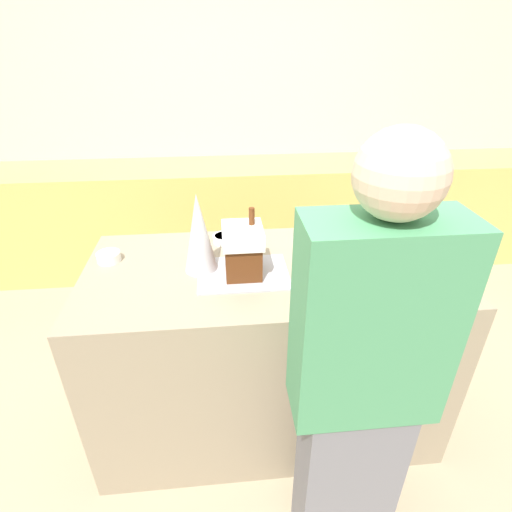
% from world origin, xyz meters
% --- Properties ---
extents(ground_plane, '(12.00, 12.00, 0.00)m').
position_xyz_m(ground_plane, '(0.00, 0.00, 0.00)').
color(ground_plane, tan).
extents(wall_back, '(8.00, 0.05, 2.60)m').
position_xyz_m(wall_back, '(0.00, 2.03, 1.30)').
color(wall_back, beige).
rests_on(wall_back, ground_plane).
extents(back_cabinet_block, '(6.00, 0.60, 0.91)m').
position_xyz_m(back_cabinet_block, '(0.00, 1.70, 0.45)').
color(back_cabinet_block, '#DBBC60').
rests_on(back_cabinet_block, ground_plane).
extents(kitchen_island, '(1.65, 0.79, 0.95)m').
position_xyz_m(kitchen_island, '(0.00, 0.00, 0.47)').
color(kitchen_island, gray).
rests_on(kitchen_island, ground_plane).
extents(baking_tray, '(0.39, 0.29, 0.01)m').
position_xyz_m(baking_tray, '(-0.12, -0.05, 0.95)').
color(baking_tray, '#B2B2BC').
rests_on(baking_tray, kitchen_island).
extents(gingerbread_house, '(0.17, 0.19, 0.29)m').
position_xyz_m(gingerbread_house, '(-0.12, -0.05, 1.07)').
color(gingerbread_house, '#5B2D14').
rests_on(gingerbread_house, baking_tray).
extents(decorative_tree, '(0.15, 0.15, 0.35)m').
position_xyz_m(decorative_tree, '(-0.30, 0.01, 1.12)').
color(decorative_tree, silver).
rests_on(decorative_tree, kitchen_island).
extents(candy_bowl_center_rear, '(0.12, 0.12, 0.05)m').
position_xyz_m(candy_bowl_center_rear, '(0.33, 0.17, 0.98)').
color(candy_bowl_center_rear, white).
rests_on(candy_bowl_center_rear, kitchen_island).
extents(candy_bowl_far_right, '(0.11, 0.11, 0.04)m').
position_xyz_m(candy_bowl_far_right, '(-0.72, 0.13, 0.97)').
color(candy_bowl_far_right, white).
rests_on(candy_bowl_far_right, kitchen_island).
extents(candy_bowl_behind_tray, '(0.11, 0.11, 0.05)m').
position_xyz_m(candy_bowl_behind_tray, '(0.21, 0.26, 0.97)').
color(candy_bowl_behind_tray, white).
rests_on(candy_bowl_behind_tray, kitchen_island).
extents(candy_bowl_beside_tree, '(0.13, 0.13, 0.05)m').
position_xyz_m(candy_bowl_beside_tree, '(0.21, 0.09, 0.97)').
color(candy_bowl_beside_tree, white).
rests_on(candy_bowl_beside_tree, kitchen_island).
extents(candy_bowl_near_tray_right, '(0.11, 0.11, 0.04)m').
position_xyz_m(candy_bowl_near_tray_right, '(-0.19, 0.27, 0.97)').
color(candy_bowl_near_tray_right, white).
rests_on(candy_bowl_near_tray_right, kitchen_island).
extents(candy_bowl_near_tray_left, '(0.11, 0.11, 0.04)m').
position_xyz_m(candy_bowl_near_tray_left, '(0.69, 0.25, 0.97)').
color(candy_bowl_near_tray_left, white).
rests_on(candy_bowl_near_tray_left, kitchen_island).
extents(person, '(0.44, 0.55, 1.69)m').
position_xyz_m(person, '(0.21, -0.66, 0.87)').
color(person, slate).
rests_on(person, ground_plane).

